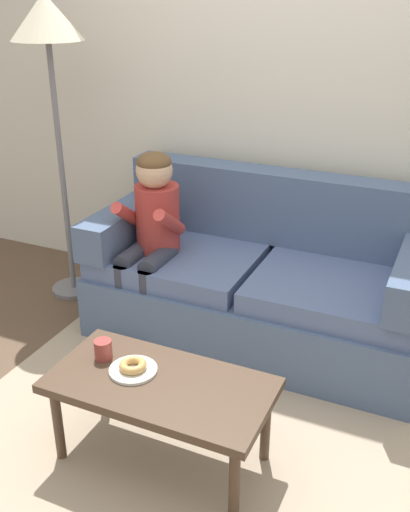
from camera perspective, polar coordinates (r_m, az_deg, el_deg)
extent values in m
plane|color=brown|center=(3.04, -0.22, -15.15)|extent=(10.00, 10.00, 0.00)
cube|color=silver|center=(3.69, 9.20, 15.87)|extent=(8.00, 0.10, 2.80)
cube|color=tan|center=(2.87, -2.41, -17.96)|extent=(2.23, 1.77, 0.01)
cube|color=slate|center=(3.55, 4.97, -5.09)|extent=(1.92, 0.90, 0.38)
cube|color=slate|center=(3.56, -2.43, -0.38)|extent=(0.92, 0.74, 0.12)
cube|color=slate|center=(3.28, 12.73, -3.32)|extent=(0.92, 0.74, 0.12)
cube|color=slate|center=(3.63, 7.16, 4.75)|extent=(1.92, 0.20, 0.44)
cube|color=slate|center=(3.71, -7.39, 3.33)|extent=(0.20, 0.90, 0.22)
cube|color=#4C3828|center=(2.57, -4.35, -12.34)|extent=(0.95, 0.49, 0.04)
cylinder|color=#4C3828|center=(2.77, -14.00, -15.47)|extent=(0.04, 0.04, 0.39)
cylinder|color=#4C3828|center=(2.45, 2.84, -21.18)|extent=(0.04, 0.04, 0.39)
cylinder|color=#4C3828|center=(3.00, -9.67, -11.52)|extent=(0.04, 0.04, 0.39)
cylinder|color=#4C3828|center=(2.70, 5.87, -15.97)|extent=(0.04, 0.04, 0.39)
cylinder|color=#AD3833|center=(3.49, -4.59, 3.66)|extent=(0.26, 0.26, 0.40)
sphere|color=#DBAD89|center=(3.38, -4.92, 8.24)|extent=(0.21, 0.21, 0.21)
ellipsoid|color=brown|center=(3.37, -4.95, 9.01)|extent=(0.20, 0.20, 0.12)
cylinder|color=#333847|center=(3.48, -6.82, 0.11)|extent=(0.11, 0.30, 0.11)
cylinder|color=#333847|center=(3.47, -7.89, -4.28)|extent=(0.09, 0.09, 0.44)
cube|color=black|center=(3.56, -8.08, -8.15)|extent=(0.10, 0.20, 0.06)
cylinder|color=#AD3833|center=(3.46, -7.42, 3.95)|extent=(0.07, 0.29, 0.23)
cylinder|color=#333847|center=(3.41, -4.51, -0.35)|extent=(0.11, 0.30, 0.11)
cylinder|color=#333847|center=(3.40, -5.59, -4.84)|extent=(0.09, 0.09, 0.44)
cube|color=black|center=(3.49, -5.83, -8.78)|extent=(0.10, 0.20, 0.06)
cylinder|color=#AD3833|center=(3.33, -3.42, 3.28)|extent=(0.07, 0.29, 0.23)
cylinder|color=white|center=(2.62, -6.95, -10.87)|extent=(0.21, 0.21, 0.01)
torus|color=tan|center=(2.61, -6.97, -10.42)|extent=(0.17, 0.17, 0.04)
cylinder|color=#993D38|center=(2.70, -9.80, -8.87)|extent=(0.08, 0.08, 0.09)
cylinder|color=slate|center=(4.24, -12.51, -3.06)|extent=(0.30, 0.30, 0.03)
cylinder|color=slate|center=(3.93, -13.65, 8.01)|extent=(0.04, 0.04, 1.67)
cone|color=beige|center=(3.78, -15.13, 21.41)|extent=(0.43, 0.43, 0.26)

